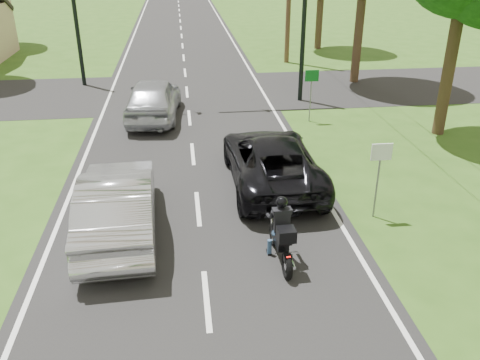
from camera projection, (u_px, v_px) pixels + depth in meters
name	position (u px, v px, depth m)	size (l,w,h in m)	color
ground	(207.00, 300.00, 10.56)	(140.00, 140.00, 0.00)	#2D5116
road	(191.00, 134.00, 19.53)	(8.00, 100.00, 0.01)	black
cross_road	(187.00, 92.00, 24.91)	(60.00, 7.00, 0.01)	black
motorcycle_rider	(281.00, 237.00, 11.55)	(0.55, 1.95, 1.68)	black
dark_suv	(272.00, 160.00, 15.29)	(2.54, 5.51, 1.53)	black
silver_sedan	(118.00, 204.00, 12.63)	(1.76, 5.06, 1.67)	silver
silver_suv	(154.00, 98.00, 20.96)	(2.00, 4.97, 1.69)	#A9ACB2
traffic_signal	(262.00, 8.00, 21.69)	(6.38, 0.44, 6.00)	black
signal_pole_far	(77.00, 25.00, 24.85)	(0.20, 0.20, 6.00)	black
sign_white	(380.00, 163.00, 13.06)	(0.55, 0.07, 2.12)	slate
sign_green	(311.00, 83.00, 20.25)	(0.55, 0.07, 2.12)	slate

